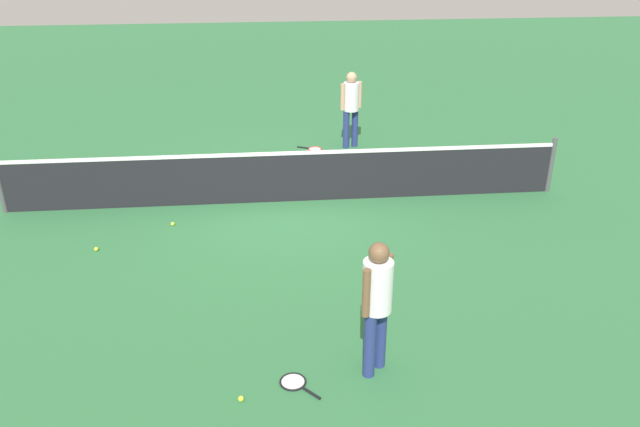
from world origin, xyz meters
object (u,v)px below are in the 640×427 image
Objects in this scene: tennis_racket_near_player at (295,383)px; tennis_ball_by_net at (241,399)px; tennis_ball_near_player at (173,224)px; tennis_ball_midcourt at (96,249)px; player_far_side at (351,103)px; tennis_racket_far_player at (314,149)px; player_near_side at (377,298)px.

tennis_racket_near_player is 0.65m from tennis_ball_by_net.
tennis_ball_midcourt is at bearing -144.61° from tennis_ball_near_player.
player_far_side is 2.83× the size of tennis_racket_far_player.
player_far_side is 25.76× the size of tennis_ball_by_net.
tennis_ball_by_net is 4.32m from tennis_ball_midcourt.
tennis_ball_midcourt is (-2.95, 3.40, 0.02)m from tennis_racket_near_player.
tennis_racket_far_player is 8.07m from tennis_ball_by_net.
tennis_racket_near_player is at bearing -170.60° from player_near_side.
player_far_side is 3.11× the size of tennis_racket_near_player.
player_far_side is at bearing 73.97° from tennis_ball_by_net.
tennis_ball_near_player and tennis_ball_by_net have the same top height.
tennis_ball_by_net is at bearing -74.29° from tennis_ball_near_player.
tennis_ball_near_player is at bearing 124.73° from player_near_side.
tennis_ball_midcourt is at bearing -136.54° from player_far_side.
player_near_side reaches higher than tennis_ball_by_net.
player_near_side is at bearing 9.40° from tennis_racket_near_player.
player_near_side reaches higher than tennis_ball_near_player.
player_far_side reaches higher than tennis_racket_near_player.
tennis_ball_midcourt is at bearing -131.56° from tennis_racket_far_player.
player_near_side is 2.83× the size of tennis_racket_far_player.
player_near_side is 5.00m from tennis_ball_near_player.
tennis_racket_near_player is at bearing 20.77° from tennis_ball_by_net.
tennis_racket_near_player is at bearing -66.16° from tennis_ball_near_player.
tennis_ball_midcourt is (-3.90, 3.24, -0.98)m from player_near_side.
player_near_side is 25.76× the size of tennis_ball_near_player.
tennis_ball_midcourt reaches higher than tennis_racket_near_player.
tennis_racket_near_player is 7.76m from tennis_racket_far_player.
player_far_side reaches higher than tennis_ball_near_player.
player_near_side is at bearing -39.75° from tennis_ball_midcourt.
tennis_racket_near_player is 8.27× the size of tennis_ball_by_net.
tennis_racket_near_player is 8.27× the size of tennis_ball_midcourt.
player_near_side is at bearing 13.99° from tennis_ball_by_net.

